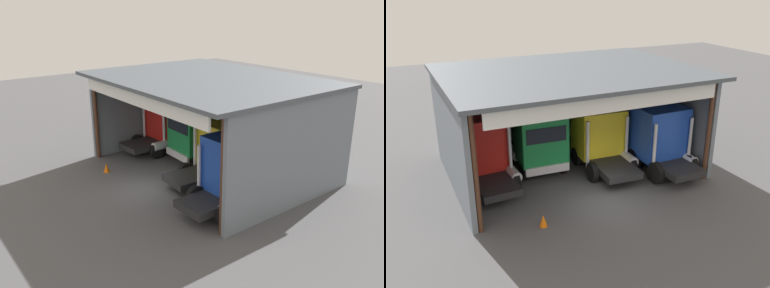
{
  "view_description": "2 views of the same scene",
  "coord_description": "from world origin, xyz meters",
  "views": [
    {
      "loc": [
        17.9,
        -10.7,
        9.69
      ],
      "look_at": [
        0.0,
        3.21,
        1.92
      ],
      "focal_mm": 38.77,
      "sensor_mm": 36.0,
      "label": 1
    },
    {
      "loc": [
        -8.94,
        -15.78,
        10.24
      ],
      "look_at": [
        0.0,
        3.21,
        1.92
      ],
      "focal_mm": 39.89,
      "sensor_mm": 36.0,
      "label": 2
    }
  ],
  "objects": [
    {
      "name": "traffic_cone",
      "position": [
        -3.47,
        -0.61,
        0.28
      ],
      "size": [
        0.36,
        0.36,
        0.56
      ],
      "primitive_type": "cone",
      "color": "orange",
      "rests_on": "ground"
    },
    {
      "name": "workshop_shed",
      "position": [
        0.0,
        5.43,
        3.87
      ],
      "size": [
        13.22,
        10.02,
        5.69
      ],
      "color": "slate",
      "rests_on": "ground"
    },
    {
      "name": "ground_plane",
      "position": [
        0.0,
        0.0,
        0.0
      ],
      "size": [
        80.0,
        80.0,
        0.0
      ],
      "primitive_type": "plane",
      "color": "#4C4C4F",
      "rests_on": "ground"
    },
    {
      "name": "truck_blue_center_left_bay",
      "position": [
        4.53,
        2.22,
        1.95
      ],
      "size": [
        2.73,
        4.48,
        3.65
      ],
      "rotation": [
        0.0,
        0.0,
        0.01
      ],
      "color": "#1E47B7",
      "rests_on": "ground"
    },
    {
      "name": "tool_cart",
      "position": [
        -3.53,
        7.47,
        0.5
      ],
      "size": [
        0.9,
        0.6,
        1.0
      ],
      "primitive_type": "cube",
      "color": "#1E59A5",
      "rests_on": "ground"
    },
    {
      "name": "truck_green_center_bay",
      "position": [
        -1.63,
        4.81,
        1.85
      ],
      "size": [
        2.75,
        4.55,
        3.49
      ],
      "rotation": [
        0.0,
        0.0,
        3.09
      ],
      "color": "#197F3D",
      "rests_on": "ground"
    },
    {
      "name": "truck_red_yard_outside",
      "position": [
        -4.75,
        4.58,
        1.9
      ],
      "size": [
        2.85,
        4.73,
        3.65
      ],
      "rotation": [
        0.0,
        0.0,
        0.05
      ],
      "color": "red",
      "rests_on": "ground"
    },
    {
      "name": "oil_drum",
      "position": [
        0.87,
        8.43,
        0.44
      ],
      "size": [
        0.58,
        0.58,
        0.88
      ],
      "primitive_type": "cylinder",
      "color": "#197233",
      "rests_on": "ground"
    },
    {
      "name": "truck_yellow_left_bay",
      "position": [
        1.73,
        3.86,
        1.76
      ],
      "size": [
        2.82,
        4.87,
        3.39
      ],
      "rotation": [
        0.0,
        0.0,
        -0.07
      ],
      "color": "yellow",
      "rests_on": "ground"
    }
  ]
}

